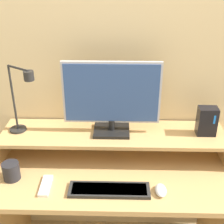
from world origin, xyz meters
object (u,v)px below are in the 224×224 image
at_px(router_dock, 207,121).
at_px(remote_control, 46,186).
at_px(monitor, 112,97).
at_px(mug, 11,171).
at_px(desk_lamp, 22,99).
at_px(mouse, 161,190).
at_px(keyboard, 109,190).

distance_m(router_dock, remote_control, 0.95).
xyz_separation_m(monitor, mug, (-0.53, -0.25, -0.33)).
relative_size(monitor, desk_lamp, 1.35).
distance_m(router_dock, mouse, 0.49).
height_order(monitor, mouse, monitor).
distance_m(monitor, remote_control, 0.59).
bearing_deg(router_dock, mouse, -130.38).
relative_size(keyboard, mouse, 4.18).
xyz_separation_m(router_dock, remote_control, (-0.87, -0.30, -0.23)).
distance_m(desk_lamp, keyboard, 0.68).
distance_m(monitor, desk_lamp, 0.49).
bearing_deg(monitor, keyboard, -90.50).
height_order(mouse, remote_control, mouse).
xyz_separation_m(remote_control, mug, (-0.20, 0.06, 0.04)).
relative_size(remote_control, mug, 1.64).
bearing_deg(desk_lamp, monitor, 4.09).
distance_m(desk_lamp, mug, 0.39).
bearing_deg(keyboard, mug, 170.36).
height_order(desk_lamp, remote_control, desk_lamp).
xyz_separation_m(desk_lamp, keyboard, (0.49, -0.30, -0.37)).
xyz_separation_m(desk_lamp, remote_control, (0.16, -0.28, -0.37)).
relative_size(router_dock, remote_control, 1.04).
bearing_deg(remote_control, mouse, -2.79).
bearing_deg(keyboard, mouse, -0.79).
bearing_deg(router_dock, keyboard, -148.88).
distance_m(keyboard, remote_control, 0.33).
bearing_deg(mug, keyboard, -9.64).
relative_size(desk_lamp, mouse, 4.07).
bearing_deg(mouse, remote_control, 177.21).
height_order(keyboard, mug, mug).
bearing_deg(monitor, mouse, -52.95).
xyz_separation_m(keyboard, remote_control, (-0.33, 0.03, -0.00)).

